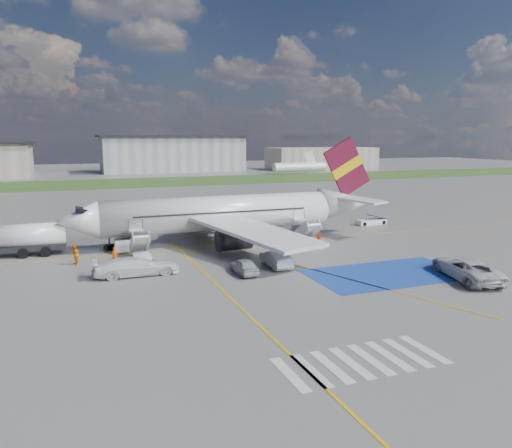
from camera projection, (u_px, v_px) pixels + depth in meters
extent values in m
plane|color=#60605E|center=(265.00, 274.00, 43.88)|extent=(400.00, 400.00, 0.00)
cube|color=#2D4C1E|center=(129.00, 183.00, 131.19)|extent=(400.00, 30.00, 0.01)
cube|color=gold|center=(224.00, 246.00, 54.91)|extent=(120.00, 0.20, 0.01)
cube|color=gold|center=(252.00, 319.00, 32.92)|extent=(0.20, 60.00, 0.01)
cube|color=gold|center=(224.00, 246.00, 54.91)|extent=(20.71, 56.45, 0.01)
cube|color=#1A3F9C|center=(388.00, 274.00, 43.75)|extent=(14.00, 8.00, 0.01)
cube|color=silver|center=(290.00, 374.00, 25.21)|extent=(0.60, 4.00, 0.01)
cube|color=silver|center=(311.00, 370.00, 25.64)|extent=(0.60, 4.00, 0.01)
cube|color=silver|center=(331.00, 367.00, 26.06)|extent=(0.60, 4.00, 0.01)
cube|color=silver|center=(351.00, 363.00, 26.49)|extent=(0.60, 4.00, 0.01)
cube|color=silver|center=(370.00, 359.00, 26.92)|extent=(0.60, 4.00, 0.01)
cube|color=silver|center=(389.00, 356.00, 27.34)|extent=(0.60, 4.00, 0.01)
cube|color=silver|center=(407.00, 353.00, 27.77)|extent=(0.60, 4.00, 0.01)
cube|color=silver|center=(424.00, 349.00, 28.19)|extent=(0.60, 4.00, 0.01)
cube|color=gray|center=(173.00, 154.00, 174.02)|extent=(48.00, 18.00, 12.00)
cube|color=gray|center=(322.00, 158.00, 187.44)|extent=(40.00, 16.00, 8.00)
cylinder|color=silver|center=(219.00, 213.00, 56.17)|extent=(26.00, 3.90, 3.90)
cone|color=silver|center=(78.00, 221.00, 50.85)|extent=(4.00, 3.90, 3.90)
cube|color=black|center=(83.00, 211.00, 50.88)|extent=(1.67, 1.90, 0.82)
cone|color=silver|center=(344.00, 203.00, 61.84)|extent=(6.50, 3.90, 3.90)
cube|color=silver|center=(254.00, 231.00, 48.81)|extent=(9.86, 15.95, 1.40)
cube|color=silver|center=(207.00, 208.00, 64.44)|extent=(9.86, 15.95, 1.40)
cylinder|color=#38383A|center=(235.00, 240.00, 51.36)|extent=(3.40, 2.10, 2.10)
cylinder|color=#38383A|center=(206.00, 223.00, 61.66)|extent=(3.40, 2.10, 2.10)
cube|color=#500D21|center=(347.00, 167.00, 61.20)|extent=(6.62, 0.30, 7.45)
cube|color=gold|center=(347.00, 167.00, 61.20)|extent=(4.36, 0.40, 3.08)
cube|color=silver|center=(362.00, 200.00, 59.00)|extent=(4.73, 5.95, 0.49)
cube|color=silver|center=(335.00, 194.00, 64.88)|extent=(4.73, 5.95, 0.49)
cube|color=black|center=(224.00, 212.00, 54.31)|extent=(19.50, 0.04, 0.18)
cube|color=black|center=(214.00, 208.00, 57.91)|extent=(19.50, 0.04, 0.18)
cube|color=silver|center=(139.00, 244.00, 49.32)|extent=(1.40, 3.73, 2.32)
cube|color=silver|center=(136.00, 230.00, 50.88)|extent=(1.40, 1.00, 0.12)
cylinder|color=black|center=(129.00, 225.00, 50.54)|extent=(0.06, 0.06, 1.10)
cylinder|color=black|center=(143.00, 224.00, 51.04)|extent=(0.06, 0.06, 1.10)
cube|color=silver|center=(142.00, 258.00, 48.04)|extent=(1.60, 2.40, 0.70)
cube|color=silver|center=(307.00, 231.00, 55.88)|extent=(1.40, 3.73, 2.32)
cube|color=silver|center=(299.00, 219.00, 57.45)|extent=(1.40, 1.00, 0.12)
cylinder|color=black|center=(294.00, 215.00, 57.10)|extent=(0.06, 0.06, 1.10)
cylinder|color=black|center=(305.00, 214.00, 57.60)|extent=(0.06, 0.06, 1.10)
cube|color=silver|center=(313.00, 244.00, 54.60)|extent=(1.60, 2.40, 0.70)
cylinder|color=silver|center=(29.00, 235.00, 50.27)|extent=(7.10, 2.55, 2.38)
cube|color=black|center=(30.00, 247.00, 50.47)|extent=(7.10, 2.55, 0.52)
cube|color=silver|center=(124.00, 245.00, 51.65)|extent=(1.87, 1.16, 1.28)
cube|color=black|center=(124.00, 239.00, 51.53)|extent=(1.77, 1.07, 0.11)
cube|color=silver|center=(371.00, 222.00, 68.47)|extent=(4.38, 1.68, 0.72)
cube|color=black|center=(378.00, 217.00, 68.80)|extent=(2.86, 1.24, 0.80)
imported|color=#A9ABB0|center=(244.00, 266.00, 43.70)|extent=(1.68, 4.07, 1.38)
imported|color=#B9BCC1|center=(276.00, 258.00, 46.09)|extent=(1.79, 4.81, 1.57)
imported|color=silver|center=(466.00, 265.00, 42.20)|extent=(4.48, 6.87, 2.37)
imported|color=white|center=(136.00, 263.00, 43.09)|extent=(5.54, 2.32, 2.16)
imported|color=#E6560C|center=(115.00, 256.00, 46.91)|extent=(0.67, 0.50, 1.67)
imported|color=orange|center=(75.00, 255.00, 46.64)|extent=(0.99, 1.13, 1.98)
imported|color=#EB5A0C|center=(319.00, 238.00, 55.31)|extent=(0.89, 0.91, 1.54)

